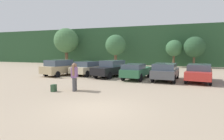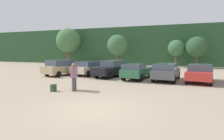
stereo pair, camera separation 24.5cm
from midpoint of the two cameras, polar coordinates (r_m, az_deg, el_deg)
name	(u,v)px [view 2 (the right image)]	position (r m, az deg, el deg)	size (l,w,h in m)	color
ground_plane	(94,109)	(8.67, -4.44, -11.45)	(120.00, 120.00, 0.00)	tan
hillside_ridge	(167,46)	(40.66, 16.18, 6.73)	(108.00, 12.00, 7.04)	#284C2D
tree_far_left	(68,41)	(38.23, -12.58, 8.44)	(4.67, 4.67, 6.91)	brown
tree_left	(117,45)	(33.07, 1.84, 7.34)	(3.51, 3.51, 5.34)	brown
tree_center	(176,48)	(32.48, 18.66, 6.11)	(2.61, 2.61, 4.34)	brown
tree_far_right	(197,47)	(32.12, 24.00, 6.21)	(3.19, 3.19, 4.77)	brown
parked_car_tan	(63,67)	(21.00, -14.06, 0.79)	(2.85, 4.82, 1.65)	tan
parked_car_champagne	(89,68)	(20.38, -6.56, 0.62)	(2.63, 4.25, 1.49)	beige
parked_car_black	(113,68)	(19.19, 0.54, 0.49)	(2.77, 5.03, 1.63)	black
parked_car_forest_green	(137,71)	(17.64, 7.73, -0.23)	(2.01, 4.77, 1.42)	#2D6642
parked_car_dark_gray	(166,71)	(17.20, 16.14, -0.38)	(2.13, 4.56, 1.51)	#4C4F54
parked_car_red	(200,73)	(17.46, 24.98, -0.72)	(2.39, 4.71, 1.47)	#B72D28
person_adult	(74,75)	(12.52, -10.63, -1.50)	(0.43, 0.76, 1.80)	#4C4C51
surfboard_cream	(74,78)	(12.70, -10.71, -2.20)	(2.00, 0.82, 0.17)	beige
backpack_dropped	(53,88)	(12.76, -16.43, -5.09)	(0.24, 0.34, 0.45)	#2D4C33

